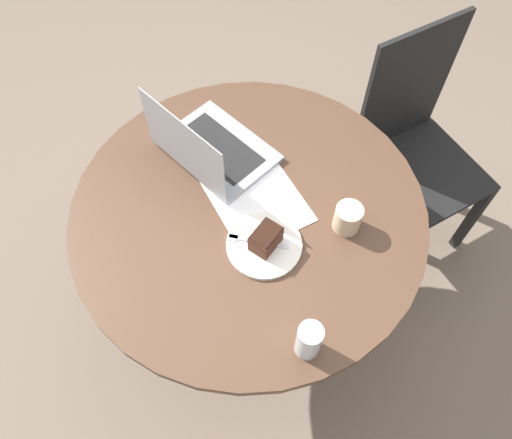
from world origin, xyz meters
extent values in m
plane|color=#6B5B4C|center=(0.00, 0.00, 0.00)|extent=(12.00, 12.00, 0.00)
cylinder|color=#4C3323|center=(0.00, 0.00, 0.01)|extent=(0.41, 0.41, 0.02)
cylinder|color=#4C3323|center=(0.00, 0.00, 0.38)|extent=(0.12, 0.12, 0.73)
cylinder|color=#4C3323|center=(0.00, 0.00, 0.76)|extent=(1.05, 1.05, 0.03)
cube|color=black|center=(0.18, 0.75, 0.45)|extent=(0.51, 0.51, 0.02)
cube|color=black|center=(-0.02, 0.80, 0.72)|extent=(0.11, 0.38, 0.52)
cube|color=black|center=(0.41, 0.89, 0.22)|extent=(0.04, 0.04, 0.44)
cube|color=black|center=(0.32, 0.52, 0.22)|extent=(0.04, 0.04, 0.44)
cube|color=black|center=(0.03, 0.98, 0.22)|extent=(0.04, 0.04, 0.44)
cube|color=black|center=(-0.05, 0.61, 0.22)|extent=(0.04, 0.04, 0.44)
cube|color=white|center=(-0.02, 0.04, 0.78)|extent=(0.38, 0.32, 0.00)
cylinder|color=silver|center=(0.12, -0.05, 0.78)|extent=(0.21, 0.21, 0.01)
cube|color=#472619|center=(0.13, -0.05, 0.82)|extent=(0.08, 0.10, 0.06)
cube|color=black|center=(0.13, -0.05, 0.85)|extent=(0.07, 0.09, 0.00)
cube|color=silver|center=(0.11, -0.06, 0.79)|extent=(0.15, 0.11, 0.00)
cube|color=silver|center=(0.05, -0.10, 0.79)|extent=(0.04, 0.04, 0.00)
cylinder|color=#C6AD89|center=(0.23, 0.16, 0.82)|extent=(0.08, 0.08, 0.09)
cylinder|color=silver|center=(0.41, -0.17, 0.84)|extent=(0.06, 0.06, 0.12)
cube|color=gray|center=(-0.22, 0.08, 0.79)|extent=(0.35, 0.25, 0.02)
cube|color=black|center=(-0.22, 0.08, 0.80)|extent=(0.28, 0.15, 0.00)
cube|color=gray|center=(-0.22, -0.05, 0.91)|extent=(0.34, 0.02, 0.22)
cube|color=black|center=(-0.22, -0.05, 0.91)|extent=(0.32, 0.02, 0.21)
camera|label=1|loc=(0.59, -0.52, 2.01)|focal=35.00mm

